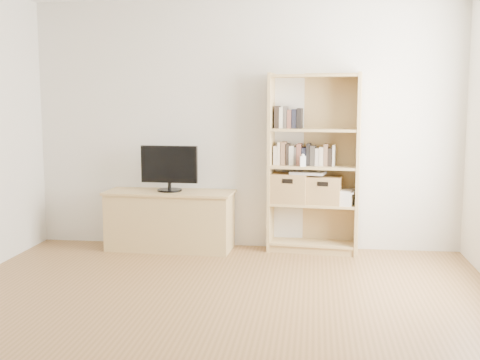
% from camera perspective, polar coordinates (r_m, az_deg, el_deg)
% --- Properties ---
extents(floor, '(4.50, 5.00, 0.01)m').
position_cam_1_polar(floor, '(4.19, -3.66, -14.36)').
color(floor, brown).
rests_on(floor, ground).
extents(back_wall, '(4.50, 0.02, 2.60)m').
position_cam_1_polar(back_wall, '(6.36, 0.45, 5.22)').
color(back_wall, silver).
rests_on(back_wall, floor).
extents(front_wall, '(4.50, 0.02, 2.60)m').
position_cam_1_polar(front_wall, '(1.53, -21.84, -2.95)').
color(front_wall, silver).
rests_on(front_wall, floor).
extents(tv_stand, '(1.31, 0.54, 0.59)m').
position_cam_1_polar(tv_stand, '(6.38, -6.64, -3.91)').
color(tv_stand, tan).
rests_on(tv_stand, floor).
extents(bookshelf, '(0.95, 0.42, 1.84)m').
position_cam_1_polar(bookshelf, '(6.18, 7.02, 1.55)').
color(bookshelf, tan).
rests_on(bookshelf, floor).
extents(television, '(0.60, 0.08, 0.47)m').
position_cam_1_polar(television, '(6.29, -6.72, 1.07)').
color(television, black).
rests_on(television, tv_stand).
extents(books_row_mid, '(0.89, 0.22, 0.24)m').
position_cam_1_polar(books_row_mid, '(6.19, 7.06, 2.47)').
color(books_row_mid, beige).
rests_on(books_row_mid, bookshelf).
extents(books_row_upper, '(0.41, 0.19, 0.21)m').
position_cam_1_polar(books_row_upper, '(6.20, 5.23, 5.86)').
color(books_row_upper, beige).
rests_on(books_row_upper, bookshelf).
extents(baby_monitor, '(0.06, 0.05, 0.11)m').
position_cam_1_polar(baby_monitor, '(6.09, 5.97, 1.78)').
color(baby_monitor, white).
rests_on(baby_monitor, bookshelf).
extents(basket_left, '(0.40, 0.34, 0.30)m').
position_cam_1_polar(basket_left, '(6.24, 4.74, -0.75)').
color(basket_left, olive).
rests_on(basket_left, bookshelf).
extents(basket_right, '(0.38, 0.33, 0.28)m').
position_cam_1_polar(basket_right, '(6.20, 8.01, -0.94)').
color(basket_right, olive).
rests_on(basket_right, bookshelf).
extents(laptop, '(0.38, 0.31, 0.03)m').
position_cam_1_polar(laptop, '(6.18, 6.46, 0.68)').
color(laptop, silver).
rests_on(laptop, basket_left).
extents(magazine_stack, '(0.25, 0.31, 0.13)m').
position_cam_1_polar(magazine_stack, '(6.20, 9.87, -1.71)').
color(magazine_stack, silver).
rests_on(magazine_stack, bookshelf).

